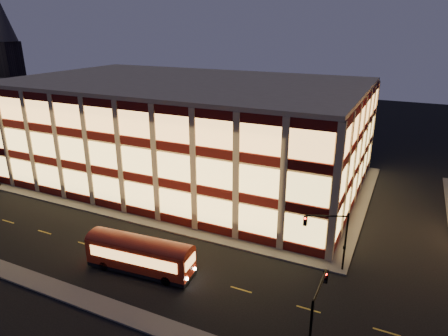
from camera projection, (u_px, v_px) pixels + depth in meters
The scene contains 10 objects.
ground at pixel (135, 224), 46.62m from camera, with size 200.00×200.00×0.00m, color black.
sidewalk_office_south at pixel (121, 215), 48.66m from camera, with size 54.00×2.00×0.15m, color #514F4C.
sidewalk_office_east at pixel (360, 204), 51.72m from camera, with size 2.00×30.00×0.15m, color #514F4C.
sidewalk_near at pixel (45, 285), 35.55m from camera, with size 100.00×2.00×0.15m, color #514F4C.
office_building at pixel (186, 129), 59.73m from camera, with size 50.45×30.45×14.50m.
church_tower at pixel (12, 77), 105.93m from camera, with size 5.00×5.00×18.00m, color #2D2621.
church_spire at pixel (2, 21), 101.21m from camera, with size 6.00×6.00×10.00m, color #4C473F.
traffic_signal_far at pixel (331, 232), 36.44m from camera, with size 3.79×1.87×6.00m.
traffic_signal_near at pixel (316, 311), 26.33m from camera, with size 0.32×4.45×6.00m.
trolley_bus at pixel (140, 253), 37.10m from camera, with size 10.49×3.44×3.49m.
Camera 1 is at (27.29, -33.17, 21.89)m, focal length 32.00 mm.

